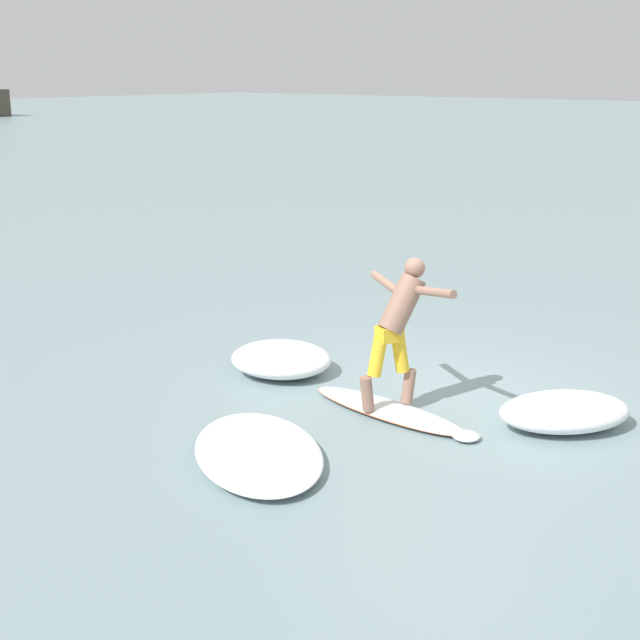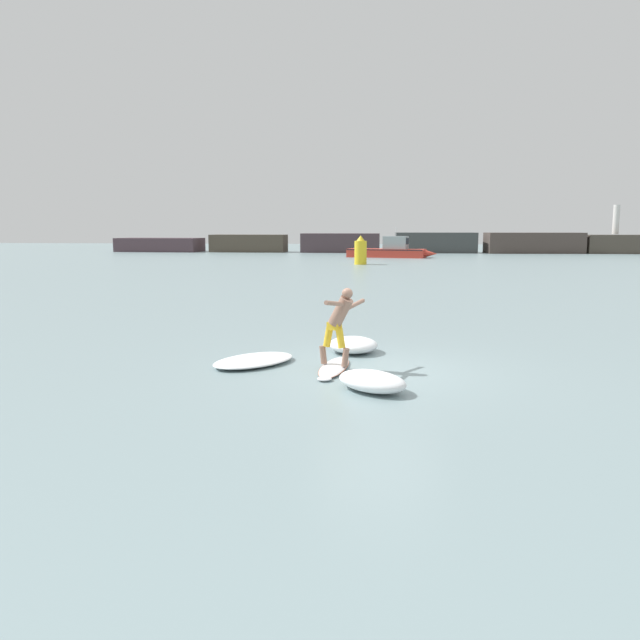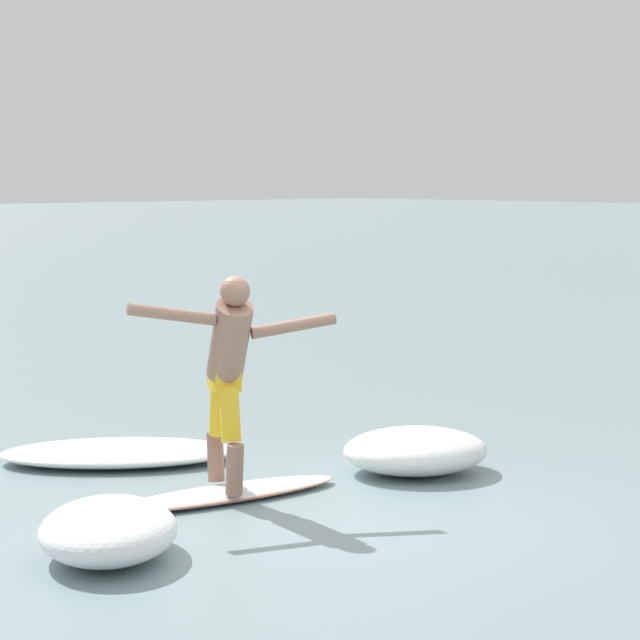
# 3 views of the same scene
# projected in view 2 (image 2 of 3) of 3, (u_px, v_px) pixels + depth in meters

# --- Properties ---
(ground_plane) EXTENTS (200.00, 200.00, 0.00)m
(ground_plane) POSITION_uv_depth(u_px,v_px,m) (379.00, 371.00, 12.90)
(ground_plane) COLOR gray
(rock_jetty_breakwater) EXTENTS (66.36, 4.90, 5.47)m
(rock_jetty_breakwater) POSITION_uv_depth(u_px,v_px,m) (392.00, 243.00, 73.64)
(rock_jetty_breakwater) COLOR #48373D
(rock_jetty_breakwater) RESTS_ON ground
(surfboard) EXTENTS (0.73, 2.25, 0.22)m
(surfboard) POSITION_uv_depth(u_px,v_px,m) (334.00, 367.00, 13.03)
(surfboard) COLOR white
(surfboard) RESTS_ON ground
(surfer) EXTENTS (0.96, 1.49, 1.64)m
(surfer) POSITION_uv_depth(u_px,v_px,m) (339.00, 320.00, 12.85)
(surfer) COLOR #916956
(surfer) RESTS_ON surfboard
(fishing_boat_near_jetty) EXTENTS (9.01, 3.88, 2.99)m
(fishing_boat_near_jetty) POSITION_uv_depth(u_px,v_px,m) (390.00, 251.00, 61.71)
(fishing_boat_near_jetty) COLOR red
(fishing_boat_near_jetty) RESTS_ON ground
(channel_marker_buoy) EXTENTS (0.98, 0.98, 2.31)m
(channel_marker_buoy) POSITION_uv_depth(u_px,v_px,m) (361.00, 251.00, 49.92)
(channel_marker_buoy) COLOR yellow
(channel_marker_buoy) RESTS_ON ground
(wave_foam_at_tail) EXTENTS (1.66, 1.60, 0.36)m
(wave_foam_at_tail) POSITION_uv_depth(u_px,v_px,m) (372.00, 381.00, 11.30)
(wave_foam_at_tail) COLOR white
(wave_foam_at_tail) RESTS_ON ground
(wave_foam_at_nose) EXTENTS (1.35, 1.45, 0.37)m
(wave_foam_at_nose) POSITION_uv_depth(u_px,v_px,m) (353.00, 345.00, 14.79)
(wave_foam_at_nose) COLOR white
(wave_foam_at_nose) RESTS_ON ground
(wave_foam_beside) EXTENTS (2.18, 2.34, 0.17)m
(wave_foam_beside) POSITION_uv_depth(u_px,v_px,m) (254.00, 360.00, 13.54)
(wave_foam_beside) COLOR white
(wave_foam_beside) RESTS_ON ground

